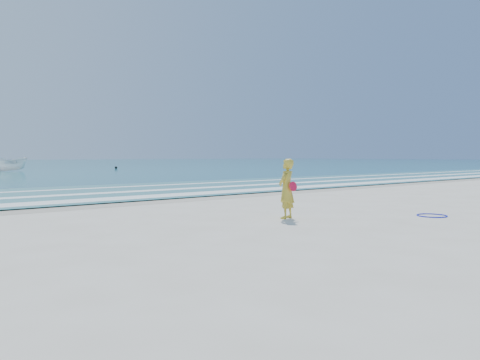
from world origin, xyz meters
TOP-DOWN VIEW (x-y plane):
  - ground at (0.00, 0.00)m, footprint 400.00×400.00m
  - wet_sand at (0.00, 9.00)m, footprint 400.00×2.40m
  - shallow at (0.00, 14.00)m, footprint 400.00×10.00m
  - foam_near at (0.00, 10.30)m, footprint 400.00×1.40m
  - foam_mid at (0.00, 13.20)m, footprint 400.00×0.90m
  - foam_far at (0.00, 16.50)m, footprint 400.00×0.60m
  - hoop at (3.63, -0.18)m, footprint 0.95×0.95m
  - boat at (3.67, 47.39)m, footprint 4.31×2.94m
  - buoy at (16.48, 49.06)m, footprint 0.34×0.34m
  - woman at (0.00, 2.12)m, footprint 0.70×0.58m

SIDE VIEW (x-z plane):
  - ground at x=0.00m, z-range 0.00..0.00m
  - wet_sand at x=0.00m, z-range 0.00..0.00m
  - hoop at x=3.63m, z-range 0.00..0.03m
  - shallow at x=0.00m, z-range 0.04..0.05m
  - foam_near at x=0.00m, z-range 0.05..0.06m
  - foam_mid at x=0.00m, z-range 0.05..0.06m
  - foam_far at x=0.00m, z-range 0.05..0.06m
  - buoy at x=16.48m, z-range 0.04..0.38m
  - boat at x=3.67m, z-range 0.04..1.60m
  - woman at x=0.00m, z-range 0.00..1.66m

